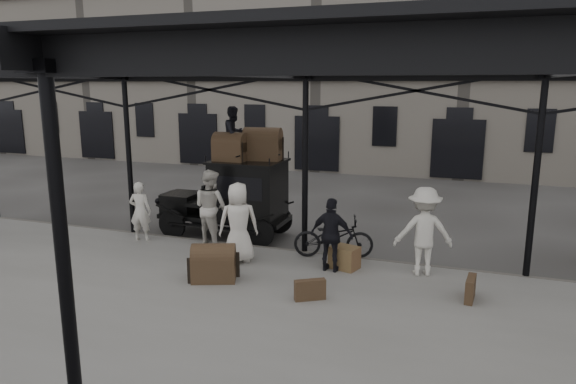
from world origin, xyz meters
name	(u,v)px	position (x,y,z in m)	size (l,w,h in m)	color
ground	(276,286)	(0.00, 0.00, 0.00)	(120.00, 120.00, 0.00)	#383533
platform	(235,324)	(0.00, -2.00, 0.07)	(28.00, 8.00, 0.15)	slate
canopy	(237,59)	(0.00, -1.72, 4.60)	(22.50, 9.00, 4.74)	black
building_frontage	(401,27)	(0.00, 18.00, 7.00)	(64.00, 8.00, 14.00)	slate
taxi	(238,195)	(-2.25, 3.00, 1.20)	(3.65, 1.55, 2.18)	black
porter_left	(140,211)	(-4.32, 1.42, 0.94)	(0.57, 0.38, 1.57)	beige
porter_midleft	(211,207)	(-2.45, 1.80, 1.12)	(0.94, 0.73, 1.93)	beige
porter_centre	(238,223)	(-1.21, 0.79, 1.08)	(0.91, 0.59, 1.86)	silver
porter_official	(332,235)	(0.96, 0.91, 0.97)	(0.96, 0.40, 1.64)	black
porter_right	(424,231)	(2.87, 1.36, 1.11)	(1.24, 0.71, 1.92)	beige
bicycle	(334,237)	(0.78, 1.80, 0.64)	(0.65, 1.87, 0.98)	black
porter_roof	(234,133)	(-2.28, 2.90, 2.90)	(0.70, 0.54, 1.44)	black
steamer_trunk_roof_near	(230,149)	(-2.33, 2.75, 2.50)	(0.87, 0.53, 0.64)	#463320
steamer_trunk_roof_far	(263,146)	(-1.58, 3.20, 2.54)	(0.99, 0.61, 0.73)	#463320
steamer_trunk_platform	(214,265)	(-1.21, -0.46, 0.48)	(0.90, 0.55, 0.66)	#463320
wicker_hamper	(344,257)	(1.20, 1.15, 0.40)	(0.60, 0.45, 0.50)	brown
suitcase_upright	(470,289)	(3.87, 0.26, 0.38)	(0.15, 0.60, 0.45)	#463320
suitcase_flat	(310,290)	(0.98, -0.75, 0.35)	(0.60, 0.15, 0.40)	#463320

